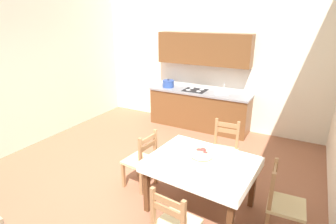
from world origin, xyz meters
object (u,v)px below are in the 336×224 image
object	(u,v)px
kitchen_cabinetry	(200,92)
dining_chair_window_side	(283,204)
dining_chair_kitchen_side	(224,150)
dining_chair_tv_side	(141,161)
fruit_bowl	(202,153)
dining_table	(201,168)

from	to	relation	value
kitchen_cabinetry	dining_chair_window_side	bearing A→B (deg)	-51.72
dining_chair_kitchen_side	dining_chair_tv_side	world-z (taller)	same
kitchen_cabinetry	fruit_bowl	distance (m)	2.92
dining_chair_window_side	dining_table	bearing A→B (deg)	-179.07
kitchen_cabinetry	dining_table	world-z (taller)	kitchen_cabinetry
fruit_bowl	dining_chair_tv_side	bearing A→B (deg)	-178.72
dining_table	dining_chair_kitchen_side	distance (m)	1.02
dining_chair_window_side	dining_chair_tv_side	size ratio (longest dim) A/B	1.00
dining_table	dining_chair_tv_side	size ratio (longest dim) A/B	1.54
dining_table	dining_chair_window_side	xyz separation A→B (m)	(1.03, 0.02, -0.19)
kitchen_cabinetry	dining_chair_tv_side	size ratio (longest dim) A/B	2.56
dining_table	dining_chair_kitchen_side	bearing A→B (deg)	89.54
kitchen_cabinetry	dining_chair_window_side	distance (m)	3.54
dining_chair_tv_side	fruit_bowl	bearing A→B (deg)	1.28
kitchen_cabinetry	dining_chair_tv_side	bearing A→B (deg)	-86.87
kitchen_cabinetry	dining_chair_window_side	xyz separation A→B (m)	(2.18, -2.76, -0.41)
kitchen_cabinetry	dining_chair_kitchen_side	bearing A→B (deg)	-56.92
dining_chair_kitchen_side	fruit_bowl	xyz separation A→B (m)	(-0.04, -0.92, 0.37)
dining_table	dining_chair_kitchen_side	size ratio (longest dim) A/B	1.54
dining_chair_window_side	kitchen_cabinetry	bearing A→B (deg)	128.28
kitchen_cabinetry	fruit_bowl	size ratio (longest dim) A/B	7.94
dining_chair_window_side	fruit_bowl	distance (m)	1.13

